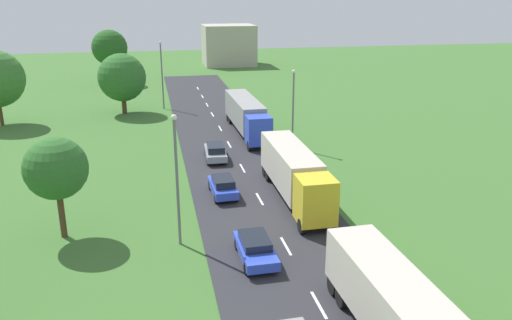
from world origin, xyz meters
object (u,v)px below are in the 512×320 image
Objects in this scene: truck_lead at (406,320)px; lamppost_third at (293,105)px; car_fourth at (223,186)px; tree_elm at (110,48)px; distant_building at (229,45)px; lamppost_second at (177,174)px; car_third at (255,248)px; lamppost_fourth at (162,72)px; tree_oak at (122,77)px; tree_maple at (56,169)px; car_fifth at (215,151)px; truck_second at (294,172)px; truck_third at (246,114)px.

truck_lead is 1.56× the size of lamppost_third.
car_fourth is at bearing 103.56° from truck_lead.
tree_elm is 0.85× the size of distant_building.
lamppost_second is (-8.61, 12.73, 2.58)m from truck_lead.
lamppost_fourth reaches higher than car_third.
car_third is 42.14m from tree_oak.
tree_maple is at bearing -140.99° from lamppost_third.
tree_elm is (-11.76, 64.42, 5.37)m from car_third.
car_third is at bearing -111.06° from lamppost_third.
tree_maple is (-15.89, 15.30, 2.58)m from truck_lead.
distant_building reaches higher than car_fifth.
tree_oak reaches higher than car_third.
car_fifth is 9.17m from lamppost_third.
lamppost_third is at bearing 74.81° from truck_second.
distant_building is at bearing 86.94° from lamppost_third.
truck_second is 76.39m from distant_building.
lamppost_second is 61.98m from tree_elm.
lamppost_second is 1.25× the size of tree_maple.
tree_elm is (-20.04, 42.90, 1.72)m from lamppost_third.
tree_maple is at bearing -89.75° from tree_elm.
tree_maple is at bearing -101.63° from lamppost_fourth.
tree_elm reaches higher than truck_lead.
truck_lead is 1.35× the size of tree_elm.
lamppost_third is 47.38m from tree_elm.
tree_elm is at bearing -139.32° from distant_building.
truck_lead is 37.82m from truck_third.
truck_third is at bearing 89.89° from truck_second.
truck_third is 3.37× the size of car_fourth.
car_fourth is 0.53× the size of lamppost_third.
distant_building is at bearing 78.99° from lamppost_second.
car_third is (-4.75, -8.50, -1.42)m from truck_second.
distant_building reaches higher than truck_second.
car_third is 85.42m from distant_building.
distant_building reaches higher than truck_third.
truck_third is 1.55× the size of tree_elm.
tree_maple is at bearing 160.56° from lamppost_second.
car_fifth is 18.43m from tree_maple.
tree_oak is at bearing 131.45° from lamppost_third.
car_third is (-4.79, -28.02, -1.40)m from truck_third.
lamppost_fourth is (-8.55, 34.38, 2.76)m from truck_second.
truck_second is 58.44m from tree_elm.
tree_maple is at bearing -156.76° from car_fourth.
truck_second is 16.70m from tree_maple.
tree_oak is at bearing 104.69° from truck_lead.
lamppost_second is at bearing -101.01° from distant_building.
tree_oak is (-5.11, -1.87, -0.28)m from lamppost_fourth.
lamppost_second is (-3.78, -7.32, 3.81)m from car_fourth.
truck_second is at bearing -90.11° from truck_third.
truck_second reaches higher than car_fourth.
car_fourth is 33.06m from lamppost_fourth.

